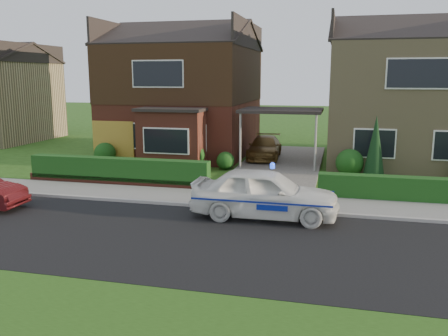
% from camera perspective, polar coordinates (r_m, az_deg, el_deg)
% --- Properties ---
extents(ground, '(120.00, 120.00, 0.00)m').
position_cam_1_polar(ground, '(12.60, 0.54, -8.92)').
color(ground, '#234512').
rests_on(ground, ground).
extents(road, '(60.00, 6.00, 0.02)m').
position_cam_1_polar(road, '(12.60, 0.54, -8.92)').
color(road, black).
rests_on(road, ground).
extents(kerb, '(60.00, 0.16, 0.12)m').
position_cam_1_polar(kerb, '(15.42, 3.14, -4.95)').
color(kerb, '#9E9993').
rests_on(kerb, ground).
extents(sidewalk, '(60.00, 2.00, 0.10)m').
position_cam_1_polar(sidewalk, '(16.42, 3.82, -4.00)').
color(sidewalk, slate).
rests_on(sidewalk, ground).
extents(driveway, '(3.80, 12.00, 0.12)m').
position_cam_1_polar(driveway, '(23.08, 6.79, 0.35)').
color(driveway, '#666059').
rests_on(driveway, ground).
extents(house_left, '(7.50, 9.53, 7.25)m').
position_cam_1_polar(house_left, '(26.82, -4.77, 9.93)').
color(house_left, brown).
rests_on(house_left, ground).
extents(house_right, '(7.50, 8.06, 7.25)m').
position_cam_1_polar(house_right, '(25.72, 20.92, 8.88)').
color(house_right, tan).
rests_on(house_right, ground).
extents(carport_link, '(3.80, 3.00, 2.77)m').
position_cam_1_polar(carport_link, '(22.71, 6.93, 6.78)').
color(carport_link, black).
rests_on(carport_link, ground).
extents(garage_door, '(2.20, 0.10, 2.10)m').
position_cam_1_polar(garage_door, '(24.34, -13.15, 3.05)').
color(garage_door, olive).
rests_on(garage_door, ground).
extents(dwarf_wall, '(7.70, 0.25, 0.36)m').
position_cam_1_polar(dwarf_wall, '(19.30, -12.75, -1.58)').
color(dwarf_wall, brown).
rests_on(dwarf_wall, ground).
extents(hedge_left, '(7.50, 0.55, 0.90)m').
position_cam_1_polar(hedge_left, '(19.47, -12.54, -2.01)').
color(hedge_left, '#143510').
rests_on(hedge_left, ground).
extents(hedge_right, '(7.50, 0.55, 0.80)m').
position_cam_1_polar(hedge_right, '(17.69, 23.44, -3.97)').
color(hedge_right, '#143510').
rests_on(hedge_right, ground).
extents(shrub_left_far, '(1.08, 1.08, 1.08)m').
position_cam_1_polar(shrub_left_far, '(24.12, -14.12, 1.71)').
color(shrub_left_far, '#143510').
rests_on(shrub_left_far, ground).
extents(shrub_left_mid, '(1.32, 1.32, 1.32)m').
position_cam_1_polar(shrub_left_mid, '(22.18, -4.03, 1.54)').
color(shrub_left_mid, '#143510').
rests_on(shrub_left_mid, ground).
extents(shrub_left_near, '(0.84, 0.84, 0.84)m').
position_cam_1_polar(shrub_left_near, '(22.08, 0.17, 0.89)').
color(shrub_left_near, '#143510').
rests_on(shrub_left_near, ground).
extents(shrub_right_near, '(1.20, 1.20, 1.20)m').
position_cam_1_polar(shrub_right_near, '(21.26, 14.88, 0.62)').
color(shrub_right_near, '#143510').
rests_on(shrub_right_near, ground).
extents(conifer_a, '(0.90, 0.90, 2.60)m').
position_cam_1_polar(conifer_a, '(21.00, 17.71, 2.28)').
color(conifer_a, black).
rests_on(conifer_a, ground).
extents(police_car, '(4.13, 4.51, 1.69)m').
position_cam_1_polar(police_car, '(14.53, 4.91, -3.09)').
color(police_car, white).
rests_on(police_car, ground).
extents(driveway_car, '(1.76, 3.93, 1.12)m').
position_cam_1_polar(driveway_car, '(24.51, 4.91, 2.48)').
color(driveway_car, brown).
rests_on(driveway_car, driveway).
extents(potted_plant_a, '(0.47, 0.38, 0.79)m').
position_cam_1_polar(potted_plant_a, '(19.95, -7.38, -0.36)').
color(potted_plant_a, gray).
rests_on(potted_plant_a, ground).
extents(potted_plant_b, '(0.58, 0.55, 0.83)m').
position_cam_1_polar(potted_plant_b, '(22.56, -8.63, 0.97)').
color(potted_plant_b, gray).
rests_on(potted_plant_b, ground).
extents(potted_plant_c, '(0.48, 0.48, 0.66)m').
position_cam_1_polar(potted_plant_c, '(19.89, -11.95, -0.73)').
color(potted_plant_c, gray).
rests_on(potted_plant_c, ground).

